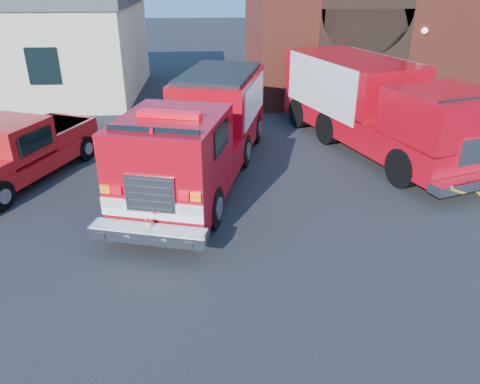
{
  "coord_description": "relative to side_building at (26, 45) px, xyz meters",
  "views": [
    {
      "loc": [
        -0.5,
        -9.73,
        5.41
      ],
      "look_at": [
        0.0,
        -1.2,
        1.3
      ],
      "focal_mm": 35.0,
      "sensor_mm": 36.0,
      "label": 1
    }
  ],
  "objects": [
    {
      "name": "ground",
      "position": [
        9.0,
        -13.0,
        -2.2
      ],
      "size": [
        100.0,
        100.0,
        0.0
      ],
      "primitive_type": "plane",
      "color": "black",
      "rests_on": "ground"
    },
    {
      "name": "parking_stripe_near",
      "position": [
        15.5,
        -12.0,
        -2.2
      ],
      "size": [
        0.12,
        3.0,
        0.01
      ],
      "primitive_type": "cube",
      "color": "yellow",
      "rests_on": "ground"
    },
    {
      "name": "parking_stripe_mid",
      "position": [
        15.5,
        -9.0,
        -2.2
      ],
      "size": [
        0.12,
        3.0,
        0.01
      ],
      "primitive_type": "cube",
      "color": "yellow",
      "rests_on": "ground"
    },
    {
      "name": "parking_stripe_far",
      "position": [
        15.5,
        -6.0,
        -2.2
      ],
      "size": [
        0.12,
        3.0,
        0.01
      ],
      "primitive_type": "cube",
      "color": "yellow",
      "rests_on": "ground"
    },
    {
      "name": "side_building",
      "position": [
        0.0,
        0.0,
        0.0
      ],
      "size": [
        10.2,
        8.2,
        4.35
      ],
      "color": "beige",
      "rests_on": "ground"
    },
    {
      "name": "fire_engine",
      "position": [
        8.19,
        -10.31,
        -0.86
      ],
      "size": [
        4.39,
        8.76,
        2.6
      ],
      "color": "black",
      "rests_on": "ground"
    },
    {
      "name": "pickup_truck",
      "position": [
        3.08,
        -10.23,
        -1.38
      ],
      "size": [
        3.71,
        5.66,
        1.75
      ],
      "color": "black",
      "rests_on": "ground"
    },
    {
      "name": "secondary_truck",
      "position": [
        13.67,
        -8.34,
        -0.72
      ],
      "size": [
        5.14,
        8.76,
        2.72
      ],
      "color": "black",
      "rests_on": "ground"
    }
  ]
}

